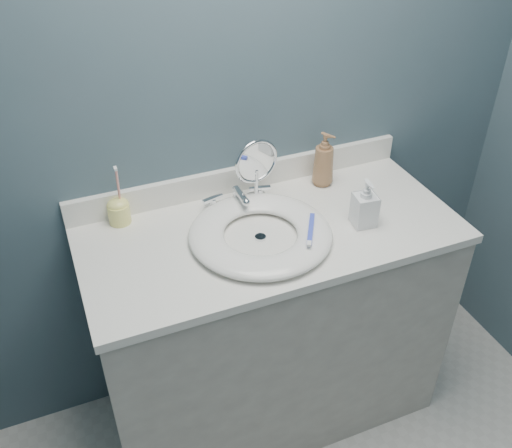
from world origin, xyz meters
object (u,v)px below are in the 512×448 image
toothbrush_holder (119,210)px  soap_bottle_clear (365,203)px  makeup_mirror (256,169)px  soap_bottle_amber (324,159)px

toothbrush_holder → soap_bottle_clear: bearing=-23.0°
makeup_mirror → soap_bottle_amber: 0.27m
makeup_mirror → toothbrush_holder: size_ratio=1.14×
soap_bottle_amber → toothbrush_holder: (-0.72, 0.04, -0.05)m
soap_bottle_clear → toothbrush_holder: toothbrush_holder is taller
soap_bottle_clear → toothbrush_holder: (-0.73, 0.31, -0.03)m
soap_bottle_amber → makeup_mirror: bearing=156.1°
makeup_mirror → soap_bottle_clear: 0.37m
makeup_mirror → toothbrush_holder: 0.47m
makeup_mirror → soap_bottle_amber: bearing=-4.3°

